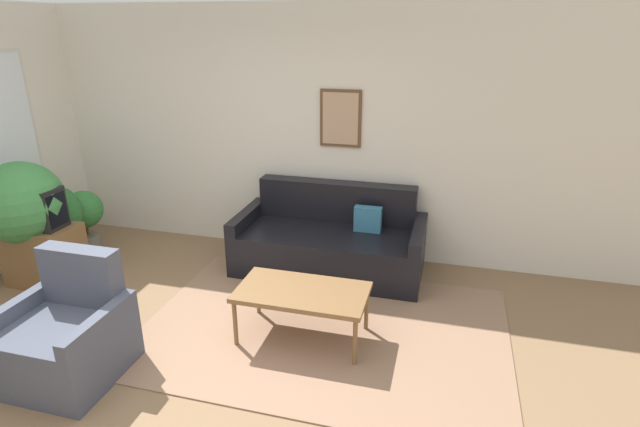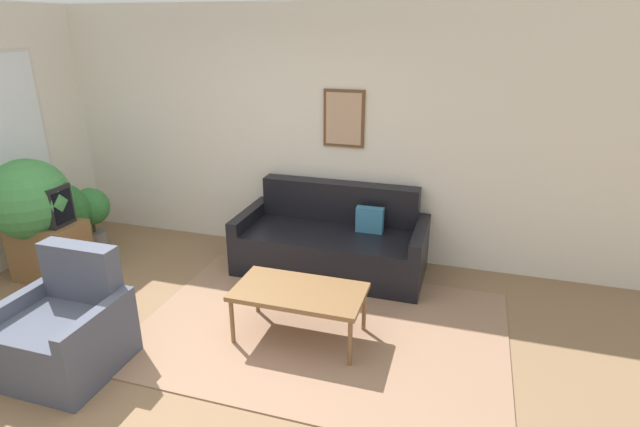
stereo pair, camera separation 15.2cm
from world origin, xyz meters
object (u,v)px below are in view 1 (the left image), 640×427
tv (35,207)px  armchair (66,337)px  potted_plant_tall (23,206)px  couch (330,242)px  coffee_table (302,294)px

tv → armchair: (1.22, -1.13, -0.51)m
tv → potted_plant_tall: potted_plant_tall is taller
couch → armchair: armchair is taller
tv → armchair: tv is taller
potted_plant_tall → coffee_table: bearing=-4.6°
coffee_table → tv: (-2.78, 0.25, 0.40)m
couch → tv: size_ratio=3.65×
tv → armchair: bearing=-42.9°
tv → armchair: size_ratio=0.59×
coffee_table → potted_plant_tall: bearing=175.4°
armchair → potted_plant_tall: (-1.34, 1.11, 0.52)m
couch → armchair: 2.63m
tv → armchair: 1.74m
coffee_table → tv: bearing=174.8°
potted_plant_tall → tv: bearing=10.3°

